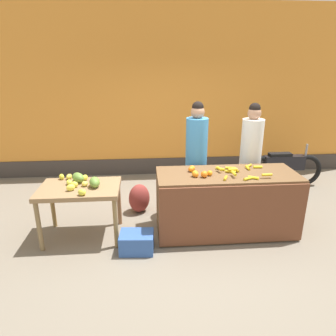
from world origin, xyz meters
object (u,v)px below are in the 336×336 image
Objects in this scene: vendor_woman_blue_shirt at (196,159)px; produce_crate at (137,242)px; parked_motorcycle at (283,168)px; produce_sack at (139,198)px; vendor_woman_white_shirt at (250,158)px.

vendor_woman_blue_shirt is 1.63m from produce_crate.
parked_motorcycle is 3.00m from produce_sack.
parked_motorcycle is at bearing 25.82° from vendor_woman_blue_shirt.
vendor_woman_white_shirt is 4.08× the size of produce_crate.
parked_motorcycle is at bearing 16.96° from produce_sack.
vendor_woman_blue_shirt is at bearing -4.03° from produce_sack.
vendor_woman_white_shirt is 1.12× the size of parked_motorcycle.
parked_motorcycle is (1.94, 0.94, -0.52)m from vendor_woman_blue_shirt.
parked_motorcycle is 3.53m from produce_crate.
produce_sack is (-1.82, 0.04, -0.66)m from vendor_woman_white_shirt.
vendor_woman_blue_shirt reaches higher than vendor_woman_white_shirt.
parked_motorcycle is at bearing 34.63° from produce_crate.
vendor_woman_blue_shirt is 0.89m from vendor_woman_white_shirt.
vendor_woman_blue_shirt is at bearing 48.03° from produce_crate.
parked_motorcycle is 3.64× the size of produce_crate.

